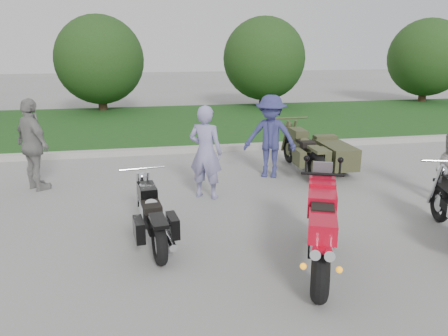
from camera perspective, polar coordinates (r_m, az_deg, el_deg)
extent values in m
plane|color=#969791|center=(6.42, 3.84, -10.64)|extent=(80.00, 80.00, 0.00)
cube|color=#A8A69F|center=(11.96, -3.48, 2.48)|extent=(60.00, 0.30, 0.15)
cube|color=#29561D|center=(16.00, -5.48, 5.88)|extent=(60.00, 8.00, 0.14)
cylinder|color=#3F2B1C|center=(19.23, -15.59, 8.68)|extent=(0.36, 0.36, 1.20)
sphere|color=#1C3312|center=(19.10, -15.95, 13.43)|extent=(3.60, 3.60, 3.60)
cylinder|color=#3F2B1C|center=(19.94, 5.14, 9.44)|extent=(0.36, 0.36, 1.20)
sphere|color=#1C3312|center=(19.82, 5.26, 14.04)|extent=(3.60, 3.60, 3.60)
cylinder|color=#3F2B1C|center=(23.45, 24.53, 9.07)|extent=(0.36, 0.36, 1.20)
sphere|color=#1C3312|center=(23.35, 25.00, 12.95)|extent=(3.60, 3.60, 3.60)
torus|color=black|center=(5.23, 12.43, -13.52)|extent=(0.44, 0.69, 0.66)
torus|color=black|center=(6.63, 12.32, -7.04)|extent=(0.36, 0.64, 0.64)
cube|color=black|center=(5.76, 12.53, -7.79)|extent=(0.64, 1.00, 0.37)
cube|color=#BC071C|center=(5.88, 12.68, -4.26)|extent=(0.56, 0.68, 0.28)
cube|color=#BC071C|center=(5.22, 12.74, -7.42)|extent=(0.52, 0.67, 0.23)
cube|color=black|center=(5.51, 12.75, -5.21)|extent=(0.40, 0.45, 0.11)
cube|color=#BC071C|center=(6.27, 12.61, -3.39)|extent=(0.50, 0.53, 0.43)
cylinder|color=silver|center=(5.02, 11.80, -10.51)|extent=(0.30, 0.50, 0.23)
cylinder|color=silver|center=(5.03, 13.53, -10.60)|extent=(0.30, 0.50, 0.23)
torus|color=black|center=(5.96, -8.42, -9.71)|extent=(0.22, 0.63, 0.61)
torus|color=black|center=(7.32, -10.39, -4.95)|extent=(0.18, 0.58, 0.58)
cube|color=black|center=(6.60, -9.54, -6.44)|extent=(0.33, 1.09, 0.13)
cube|color=silver|center=(6.57, -9.57, -5.86)|extent=(0.32, 0.43, 0.31)
cube|color=black|center=(6.74, -10.02, -3.05)|extent=(0.31, 0.52, 0.20)
cube|color=black|center=(6.39, -9.46, -4.95)|extent=(0.30, 0.48, 0.11)
cube|color=black|center=(5.83, -8.55, -6.84)|extent=(0.26, 0.51, 0.05)
cylinder|color=silver|center=(6.39, -7.61, -8.38)|extent=(0.21, 0.99, 0.09)
torus|color=black|center=(8.08, 26.40, -4.14)|extent=(0.28, 0.65, 0.64)
torus|color=black|center=(9.32, 11.99, 0.05)|extent=(0.19, 0.73, 0.73)
torus|color=black|center=(10.92, 8.53, 2.46)|extent=(0.14, 0.69, 0.68)
cube|color=black|center=(10.09, 10.15, 1.88)|extent=(0.25, 1.29, 0.15)
cube|color=#3E4125|center=(10.07, 10.17, 2.35)|extent=(0.33, 0.49, 0.37)
cube|color=#3E4125|center=(10.30, 9.64, 4.39)|extent=(0.31, 0.59, 0.24)
cube|color=black|center=(9.88, 10.55, 3.22)|extent=(0.31, 0.54, 0.13)
cube|color=#3E4125|center=(9.23, 12.12, 2.35)|extent=(0.24, 0.59, 0.06)
cylinder|color=#3E4125|center=(9.86, 11.90, 0.55)|extent=(0.12, 1.18, 0.11)
cube|color=#3E4125|center=(10.29, 14.27, 1.78)|extent=(0.61, 1.40, 0.48)
torus|color=black|center=(10.43, 15.56, 1.15)|extent=(0.14, 0.60, 0.60)
imported|color=#8D89BA|center=(8.22, -2.41, 2.06)|extent=(0.78, 0.69, 1.78)
imported|color=navy|center=(9.59, 6.07, 4.09)|extent=(1.35, 1.12, 1.81)
imported|color=gray|center=(9.46, -23.67, 2.77)|extent=(1.03, 1.12, 1.85)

